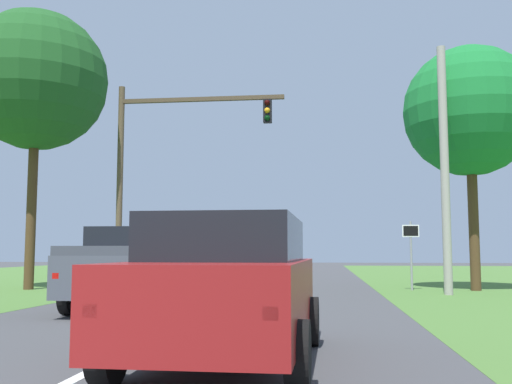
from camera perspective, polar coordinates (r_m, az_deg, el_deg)
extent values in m
plane|color=#424244|center=(13.67, -5.12, -11.62)|extent=(120.00, 120.00, 0.00)
cube|color=maroon|center=(7.67, -2.81, -10.10)|extent=(2.09, 4.80, 0.92)
cube|color=black|center=(7.88, -2.47, -4.57)|extent=(1.81, 2.98, 0.57)
cube|color=red|center=(5.64, -15.67, -11.00)|extent=(0.14, 0.06, 0.12)
cube|color=red|center=(5.22, 1.43, -11.65)|extent=(0.14, 0.06, 0.12)
cylinder|color=black|center=(9.36, -7.30, -12.10)|extent=(0.25, 0.72, 0.72)
cylinder|color=black|center=(9.06, 5.30, -12.34)|extent=(0.25, 0.72, 0.72)
cylinder|color=black|center=(6.58, -14.17, -14.71)|extent=(0.25, 0.72, 0.72)
cylinder|color=black|center=(6.14, 4.10, -15.52)|extent=(0.25, 0.72, 0.72)
cube|color=#4C515B|center=(15.08, -11.50, -7.71)|extent=(1.93, 5.60, 0.91)
cube|color=black|center=(14.81, -11.78, -4.70)|extent=(1.69, 2.13, 0.66)
cube|color=#41454E|center=(13.44, -13.79, -5.55)|extent=(1.82, 2.13, 0.20)
cube|color=red|center=(12.81, -18.79, -7.69)|extent=(0.14, 0.06, 0.12)
cube|color=red|center=(12.21, -12.10, -7.98)|extent=(0.14, 0.06, 0.12)
cylinder|color=black|center=(17.05, -12.75, -8.98)|extent=(0.23, 0.80, 0.80)
cylinder|color=black|center=(16.52, -6.43, -9.19)|extent=(0.23, 0.80, 0.80)
cylinder|color=black|center=(13.84, -17.63, -9.64)|extent=(0.23, 0.80, 0.80)
cylinder|color=black|center=(13.17, -9.95, -10.03)|extent=(0.23, 0.80, 0.80)
cylinder|color=brown|center=(23.69, -13.05, 0.61)|extent=(0.24, 0.24, 7.92)
cube|color=#4C3D2B|center=(23.42, -5.28, 8.92)|extent=(6.48, 0.16, 0.16)
cube|color=black|center=(22.90, 1.13, 7.82)|extent=(0.32, 0.28, 0.90)
sphere|color=black|center=(22.83, 1.09, 8.64)|extent=(0.22, 0.22, 0.22)
sphere|color=orange|center=(22.76, 1.09, 7.91)|extent=(0.22, 0.22, 0.22)
sphere|color=black|center=(22.69, 1.09, 7.17)|extent=(0.22, 0.22, 0.22)
cylinder|color=gray|center=(22.09, 14.79, -5.98)|extent=(0.08, 0.08, 2.48)
cube|color=white|center=(22.07, 14.74, -3.66)|extent=(0.60, 0.03, 0.44)
cube|color=black|center=(22.06, 14.75, -3.66)|extent=(0.52, 0.01, 0.36)
cylinder|color=#4C351E|center=(22.61, 20.32, -2.95)|extent=(0.36, 0.36, 4.73)
sphere|color=#19712F|center=(23.16, 19.96, 7.39)|extent=(4.78, 4.78, 4.78)
cube|color=silver|center=(26.94, -8.26, -6.98)|extent=(4.27, 1.87, 0.91)
cube|color=black|center=(26.99, -8.67, -5.45)|extent=(2.56, 1.64, 0.53)
cube|color=red|center=(25.72, -4.14, -6.98)|extent=(0.06, 0.14, 0.12)
cube|color=red|center=(27.21, -3.53, -6.92)|extent=(0.06, 0.14, 0.12)
cylinder|color=black|center=(26.44, -11.59, -7.93)|extent=(0.68, 0.23, 0.68)
cylinder|color=black|center=(28.21, -10.39, -7.81)|extent=(0.68, 0.23, 0.68)
cylinder|color=black|center=(25.73, -5.94, -8.08)|extent=(0.68, 0.23, 0.68)
cylinder|color=black|center=(27.54, -5.08, -7.93)|extent=(0.68, 0.23, 0.68)
cylinder|color=#9E998E|center=(20.28, 17.79, 2.20)|extent=(0.28, 0.28, 8.22)
cylinder|color=#4C351E|center=(23.42, -20.91, -1.60)|extent=(0.36, 0.36, 5.88)
sphere|color=#1D5120|center=(24.25, -20.48, 10.12)|extent=(5.33, 5.33, 5.33)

